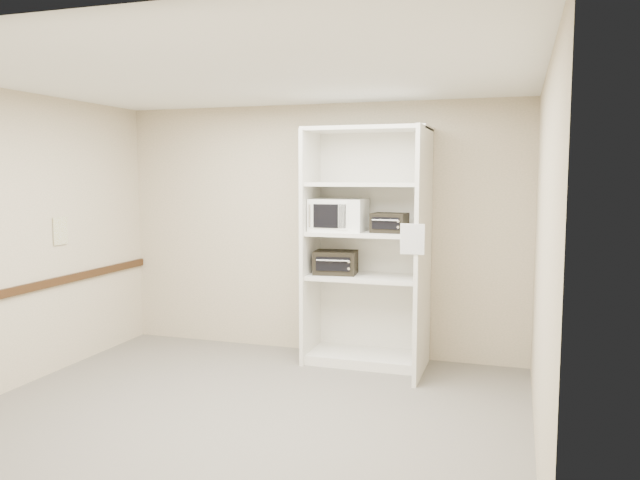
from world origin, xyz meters
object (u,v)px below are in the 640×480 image
(shelving_unit, at_px, (371,255))
(microwave, at_px, (339,215))
(toaster_oven_upper, at_px, (390,223))
(toaster_oven_lower, at_px, (336,262))

(shelving_unit, xyz_separation_m, microwave, (-0.34, -0.01, 0.40))
(toaster_oven_upper, distance_m, toaster_oven_lower, 0.71)
(shelving_unit, relative_size, toaster_oven_lower, 5.62)
(toaster_oven_upper, bearing_deg, microwave, -178.03)
(microwave, height_order, toaster_oven_lower, microwave)
(shelving_unit, bearing_deg, microwave, -178.60)
(toaster_oven_lower, bearing_deg, shelving_unit, -5.87)
(toaster_oven_upper, bearing_deg, toaster_oven_lower, -178.25)
(microwave, bearing_deg, shelving_unit, 1.35)
(microwave, distance_m, toaster_oven_lower, 0.50)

